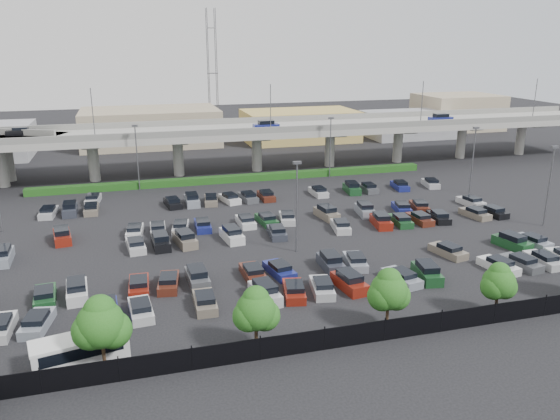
{
  "coord_description": "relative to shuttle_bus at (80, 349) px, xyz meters",
  "views": [
    {
      "loc": [
        -17.12,
        -62.29,
        22.54
      ],
      "look_at": [
        0.75,
        1.39,
        2.0
      ],
      "focal_mm": 35.0,
      "sensor_mm": 36.0,
      "label": 1
    }
  ],
  "objects": [
    {
      "name": "fence",
      "position": [
        21.64,
        -3.07,
        -0.28
      ],
      "size": [
        70.0,
        0.1,
        2.0
      ],
      "color": "black",
      "rests_on": "ground"
    },
    {
      "name": "comm_tower",
      "position": [
        25.69,
        98.93,
        14.43
      ],
      "size": [
        2.4,
        2.4,
        30.0
      ],
      "color": "#515157",
      "rests_on": "ground"
    },
    {
      "name": "hedge",
      "position": [
        21.69,
        49.93,
        -0.63
      ],
      "size": [
        66.0,
        1.6,
        1.1
      ],
      "primitive_type": "cube",
      "color": "#1B4313",
      "rests_on": "ground"
    },
    {
      "name": "overpass",
      "position": [
        21.52,
        56.92,
        5.79
      ],
      "size": [
        150.0,
        13.0,
        15.8
      ],
      "color": "gray",
      "rests_on": "ground"
    },
    {
      "name": "tree_row",
      "position": [
        22.4,
        -1.59,
        2.34
      ],
      "size": [
        65.07,
        3.66,
        5.94
      ],
      "color": "#332316",
      "rests_on": "ground"
    },
    {
      "name": "ground",
      "position": [
        21.69,
        24.93,
        -1.18
      ],
      "size": [
        280.0,
        280.0,
        0.0
      ],
      "primitive_type": "plane",
      "color": "black"
    },
    {
      "name": "shuttle_bus",
      "position": [
        0.0,
        0.0,
        0.0
      ],
      "size": [
        7.08,
        3.66,
        2.17
      ],
      "color": "silver",
      "rests_on": "ground"
    },
    {
      "name": "light_poles",
      "position": [
        17.57,
        26.93,
        5.06
      ],
      "size": [
        66.9,
        48.38,
        10.3
      ],
      "color": "#515157",
      "rests_on": "ground"
    },
    {
      "name": "distant_buildings",
      "position": [
        34.07,
        86.75,
        2.56
      ],
      "size": [
        138.0,
        24.0,
        9.0
      ],
      "color": "gray",
      "rests_on": "ground"
    },
    {
      "name": "parked_cars",
      "position": [
        20.45,
        21.05,
        -0.57
      ],
      "size": [
        63.13,
        41.62,
        1.67
      ],
      "color": "#31353F",
      "rests_on": "ground"
    }
  ]
}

